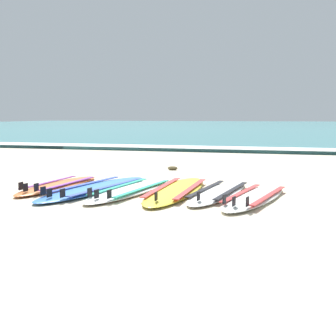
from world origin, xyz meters
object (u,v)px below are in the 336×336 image
at_px(surfboard_0, 59,185).
at_px(surfboard_5, 255,197).
at_px(surfboard_1, 96,188).
at_px(surfboard_3, 176,190).
at_px(surfboard_2, 131,190).
at_px(surfboard_4, 219,192).

bearing_deg(surfboard_0, surfboard_5, -3.66).
relative_size(surfboard_1, surfboard_3, 1.04).
distance_m(surfboard_1, surfboard_3, 1.19).
distance_m(surfboard_2, surfboard_4, 1.24).
bearing_deg(surfboard_2, surfboard_4, 6.41).
xyz_separation_m(surfboard_0, surfboard_4, (2.44, 0.04, -0.00)).
height_order(surfboard_2, surfboard_5, same).
relative_size(surfboard_2, surfboard_4, 1.06).
xyz_separation_m(surfboard_1, surfboard_5, (2.29, -0.09, 0.00)).
bearing_deg(surfboard_1, surfboard_4, 4.18).
height_order(surfboard_2, surfboard_4, same).
height_order(surfboard_1, surfboard_2, same).
bearing_deg(surfboard_4, surfboard_3, -179.95).
xyz_separation_m(surfboard_0, surfboard_5, (2.94, -0.19, -0.00)).
bearing_deg(surfboard_3, surfboard_0, -178.88).
xyz_separation_m(surfboard_0, surfboard_3, (1.84, 0.04, -0.00)).
distance_m(surfboard_1, surfboard_2, 0.55).
bearing_deg(surfboard_2, surfboard_5, -2.83).
bearing_deg(surfboard_0, surfboard_1, -8.23).
bearing_deg(surfboard_4, surfboard_5, -24.15).
xyz_separation_m(surfboard_4, surfboard_5, (0.50, -0.22, 0.00)).
bearing_deg(surfboard_1, surfboard_0, 171.77).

